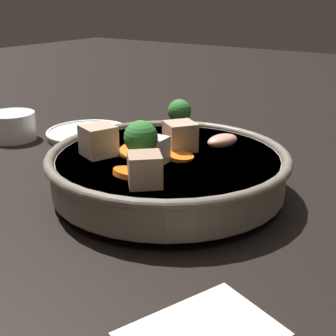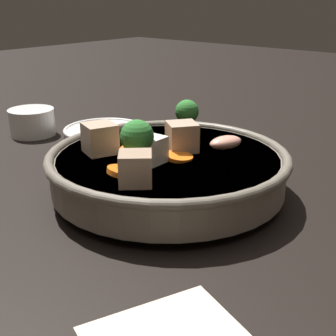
% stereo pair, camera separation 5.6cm
% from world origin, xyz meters
% --- Properties ---
extents(ground_plane, '(3.00, 3.00, 0.00)m').
position_xyz_m(ground_plane, '(0.00, 0.00, 0.00)').
color(ground_plane, black).
extents(stirfry_bowl, '(0.29, 0.29, 0.10)m').
position_xyz_m(stirfry_bowl, '(-0.00, 0.00, 0.04)').
color(stirfry_bowl, slate).
rests_on(stirfry_bowl, ground_plane).
extents(side_saucer, '(0.14, 0.14, 0.01)m').
position_xyz_m(side_saucer, '(0.12, 0.25, 0.01)').
color(side_saucer, white).
rests_on(side_saucer, ground_plane).
extents(tea_cup, '(0.08, 0.08, 0.05)m').
position_xyz_m(tea_cup, '(0.04, 0.34, 0.02)').
color(tea_cup, white).
rests_on(tea_cup, ground_plane).
extents(napkin, '(0.13, 0.11, 0.00)m').
position_xyz_m(napkin, '(-0.19, -0.16, 0.00)').
color(napkin, beige).
rests_on(napkin, ground_plane).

